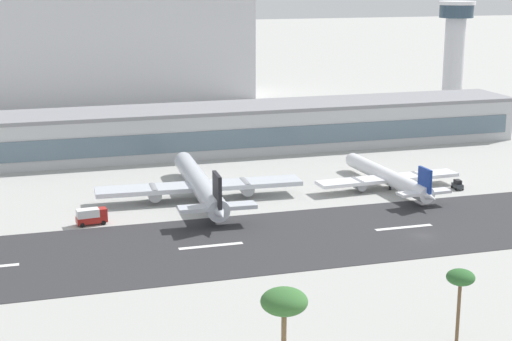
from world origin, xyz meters
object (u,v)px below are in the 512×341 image
Objects in this scene: palm_tree_0 at (460,280)px; palm_tree_1 at (284,304)px; service_baggage_tug_0 at (458,185)px; airliner_navy_tail_gate_1 at (390,178)px; airliner_black_tail_gate_0 at (201,186)px; service_box_truck_1 at (92,216)px; terminal_building at (241,127)px; control_tower at (454,48)px; distant_hotel_block at (89,47)px.

palm_tree_1 is at bearing -165.15° from palm_tree_0.
service_baggage_tug_0 is 0.24× the size of palm_tree_1.
palm_tree_0 reaches higher than airliner_navy_tail_gate_1.
airliner_black_tail_gate_0 is 86.14m from palm_tree_1.
service_box_truck_1 reaches higher than service_baggage_tug_0.
control_tower is (85.76, 34.27, 16.85)m from terminal_building.
palm_tree_0 is (-41.23, -70.87, 8.22)m from service_baggage_tug_0.
airliner_black_tail_gate_0 reaches higher than service_baggage_tug_0.
terminal_building is 137.30m from palm_tree_1.
palm_tree_0 is at bearing -92.17° from terminal_building.
service_baggage_tug_0 is 0.53× the size of service_box_truck_1.
palm_tree_0 is 27.99m from palm_tree_1.
distant_hotel_block is at bearing 15.61° from airliner_navy_tail_gate_1.
control_tower is 205.08m from palm_tree_1.
palm_tree_1 is at bearing -36.73° from service_baggage_tug_0.
control_tower reaches higher than airliner_black_tail_gate_0.
terminal_building is 93.87m from control_tower.
airliner_navy_tail_gate_1 is 15.80m from service_baggage_tug_0.
palm_tree_0 is at bearing -25.78° from service_baggage_tug_0.
service_baggage_tug_0 is at bearing -94.50° from airliner_black_tail_gate_0.
distant_hotel_block is 175.58m from service_baggage_tug_0.
control_tower is 109.05m from airliner_navy_tail_gate_1.
distant_hotel_block is 11.75× the size of palm_tree_0.
terminal_building is at bearing 45.19° from service_box_truck_1.
service_box_truck_1 is at bearing 115.77° from airliner_black_tail_gate_0.
distant_hotel_block is 2.45× the size of airliner_black_tail_gate_0.
terminal_building is 4.02× the size of airliner_navy_tail_gate_1.
service_baggage_tug_0 is at bearing -118.79° from control_tower.
terminal_building is 3.20× the size of airliner_black_tail_gate_0.
service_box_truck_1 is 80.00m from palm_tree_0.
distant_hotel_block is 37.71× the size of service_baggage_tug_0.
terminal_building is at bearing -158.22° from control_tower.
control_tower is 6.28× the size of service_box_truck_1.
control_tower is at bearing -40.31° from airliner_navy_tail_gate_1.
service_box_truck_1 is at bearing -83.29° from service_baggage_tug_0.
palm_tree_0 reaches higher than service_baggage_tug_0.
airliner_black_tail_gate_0 is (9.72, -153.21, -17.11)m from distant_hotel_block.
service_baggage_tug_0 is 82.40m from palm_tree_0.
airliner_black_tail_gate_0 is 1.26× the size of airliner_navy_tail_gate_1.
airliner_navy_tail_gate_1 is (-64.45, -85.56, -20.45)m from control_tower.
distant_hotel_block is at bearing -152.41° from service_baggage_tug_0.
palm_tree_1 is (-31.70, -133.47, 5.74)m from terminal_building.
distant_hotel_block is 166.11m from airliner_navy_tail_gate_1.
palm_tree_1 is (-9.16, -85.21, 8.65)m from airliner_black_tail_gate_0.
distant_hotel_block reaches higher than terminal_building.
airliner_navy_tail_gate_1 is 3.81× the size of palm_tree_0.
palm_tree_0 is at bearing 157.52° from airliner_navy_tail_gate_1.
control_tower is 184.89m from palm_tree_0.
palm_tree_0 is (27.48, -231.28, -11.23)m from distant_hotel_block.
palm_tree_1 is (-68.15, -78.01, 10.99)m from service_baggage_tug_0.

